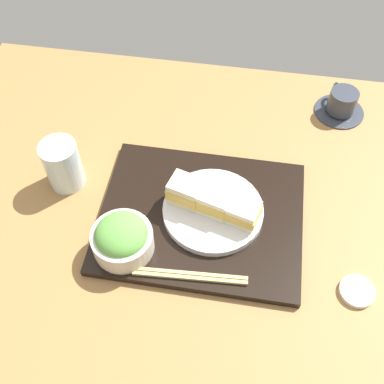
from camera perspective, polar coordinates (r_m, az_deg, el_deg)
ground_plane at (r=99.44cm, az=4.04°, el=-4.17°), size 140.00×100.00×3.00cm
serving_tray at (r=97.44cm, az=1.08°, el=-3.23°), size 41.82×33.35×1.74cm
sandwich_plate at (r=96.61cm, az=2.57°, el=-2.27°), size 20.83×20.83×1.56cm
sandwich_near at (r=94.91cm, az=-0.77°, el=0.13°), size 7.89×7.03×5.66cm
sandwich_middle at (r=93.83cm, az=2.65°, el=-1.13°), size 7.90×7.07×5.17cm
sandwich_far at (r=93.21cm, az=6.13°, el=-2.43°), size 8.06×7.18×4.51cm
salad_bowl at (r=90.82cm, az=-8.54°, el=-5.59°), size 12.03×12.03×7.67cm
chopsticks_pair at (r=89.65cm, az=-0.27°, el=-10.19°), size 22.02×2.92×0.70cm
coffee_cup at (r=122.38cm, az=17.77°, el=10.25°), size 12.24×12.24×6.45cm
drinking_glass at (r=103.42cm, az=-15.49°, el=3.23°), size 7.88×7.88×11.42cm
small_sauce_dish at (r=95.31cm, az=19.48°, el=-11.34°), size 6.68×6.68×1.01cm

